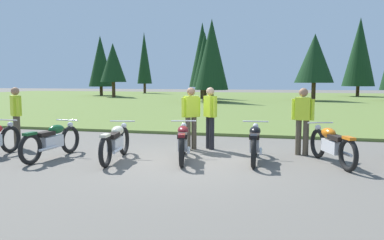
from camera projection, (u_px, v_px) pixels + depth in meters
The scene contains 12 objects.
ground_plane at pixel (186, 162), 8.57m from camera, with size 140.00×140.00×0.00m, color #605B54.
grass_moorland at pixel (261, 101), 33.71m from camera, with size 80.00×44.00×0.10m, color #5B7033.
forest_treeline at pixel (277, 57), 36.89m from camera, with size 40.42×22.69×8.71m.
motorcycle_british_green at pixel (52, 140), 8.89m from camera, with size 0.62×2.10×0.88m.
motorcycle_cream at pixel (116, 142), 8.65m from camera, with size 0.65×2.09×0.88m.
motorcycle_maroon at pixel (183, 142), 8.69m from camera, with size 0.75×2.07×0.88m.
motorcycle_black at pixel (255, 142), 8.57m from camera, with size 0.62×2.10×0.88m.
motorcycle_orange at pixel (332, 145), 8.29m from camera, with size 0.92×2.00×0.88m.
rider_checking_bike at pixel (191, 114), 10.01m from camera, with size 0.44×0.40×1.67m.
rider_with_back_turned at pixel (16, 113), 10.36m from camera, with size 0.45×0.40×1.67m.
rider_near_row_end at pixel (303, 117), 9.24m from camera, with size 0.54×0.29×1.67m.
rider_in_hivis_vest at pixel (210, 114), 10.07m from camera, with size 0.40×0.44×1.67m.
Camera 1 is at (2.19, -8.13, 1.85)m, focal length 35.00 mm.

